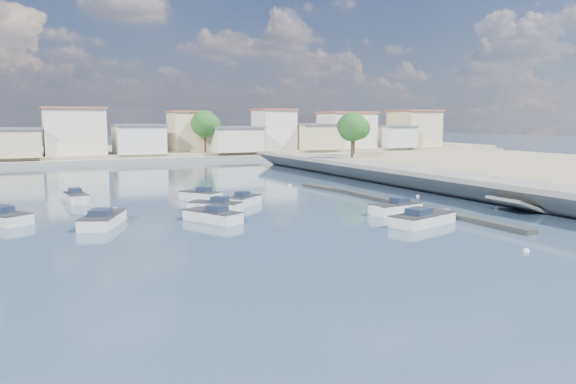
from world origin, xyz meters
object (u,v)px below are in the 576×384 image
at_px(motorboat_c, 213,207).
at_px(motorboat_d, 393,209).
at_px(motorboat_f, 199,196).
at_px(motorboat_g, 77,198).
at_px(motorboat_b, 246,201).
at_px(motorboat_e, 104,219).
at_px(motorboat_h, 425,219).
at_px(motorboat_a, 210,216).

height_order(motorboat_c, motorboat_d, same).
xyz_separation_m(motorboat_f, motorboat_g, (-10.65, 3.27, 0.00)).
xyz_separation_m(motorboat_b, motorboat_f, (-2.92, 4.84, 0.00)).
xyz_separation_m(motorboat_b, motorboat_g, (-13.58, 8.11, 0.00)).
distance_m(motorboat_e, motorboat_h, 23.49).
bearing_deg(motorboat_h, motorboat_d, 82.21).
bearing_deg(motorboat_c, motorboat_b, 30.28).
distance_m(motorboat_e, motorboat_g, 12.58).
distance_m(motorboat_a, motorboat_g, 16.73).
distance_m(motorboat_f, motorboat_g, 11.14).
distance_m(motorboat_a, motorboat_b, 8.34).
height_order(motorboat_b, motorboat_d, same).
relative_size(motorboat_c, motorboat_d, 0.85).
bearing_deg(motorboat_e, motorboat_d, -12.97).
relative_size(motorboat_a, motorboat_d, 1.01).
relative_size(motorboat_d, motorboat_g, 1.05).
distance_m(motorboat_b, motorboat_d, 13.25).
bearing_deg(motorboat_b, motorboat_h, -59.05).
relative_size(motorboat_b, motorboat_c, 0.91).
bearing_deg(motorboat_h, motorboat_f, 121.00).
bearing_deg(motorboat_c, motorboat_e, -165.99).
bearing_deg(motorboat_c, motorboat_a, -109.91).
xyz_separation_m(motorboat_d, motorboat_g, (-22.82, 17.61, 0.00)).
bearing_deg(motorboat_e, motorboat_h, -24.85).
height_order(motorboat_e, motorboat_g, same).
bearing_deg(motorboat_a, motorboat_e, 164.99).
bearing_deg(motorboat_g, motorboat_a, -60.38).
bearing_deg(motorboat_b, motorboat_f, 121.16).
height_order(motorboat_b, motorboat_c, same).
bearing_deg(motorboat_g, motorboat_b, -30.85).
height_order(motorboat_b, motorboat_h, same).
xyz_separation_m(motorboat_e, motorboat_h, (21.32, -9.87, 0.00)).
bearing_deg(motorboat_g, motorboat_h, -45.33).
bearing_deg(motorboat_a, motorboat_b, 50.45).
height_order(motorboat_b, motorboat_g, same).
distance_m(motorboat_e, motorboat_f, 13.50).
relative_size(motorboat_a, motorboat_c, 1.19).
bearing_deg(motorboat_f, motorboat_a, -101.96).
bearing_deg(motorboat_d, motorboat_g, 142.34).
bearing_deg(motorboat_c, motorboat_h, -44.40).
xyz_separation_m(motorboat_e, motorboat_f, (9.81, 9.28, -0.00)).
bearing_deg(motorboat_a, motorboat_d, -11.92).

